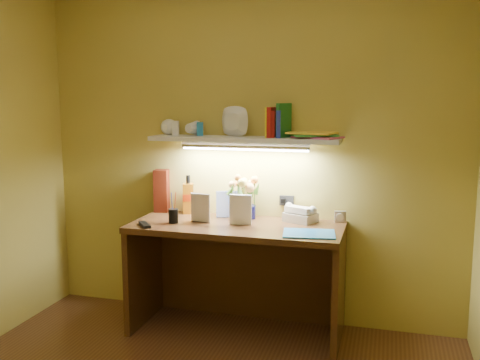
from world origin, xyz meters
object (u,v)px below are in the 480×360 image
Objects in this scene: desk at (237,279)px; telephone at (301,213)px; flower_bouquet at (243,196)px; desk_clock at (340,217)px; whisky_bottle at (188,194)px.

desk is 0.62m from telephone.
flower_bouquet reaches higher than telephone.
telephone reaches higher than desk_clock.
flower_bouquet is 0.67m from desk_clock.
desk_clock reaches higher than desk.
whisky_bottle reaches higher than desk_clock.
desk is at bearing -87.50° from flower_bouquet.
flower_bouquet is at bearing 173.06° from desk_clock.
flower_bouquet is at bearing 92.50° from desk.
desk_clock is at bearing 5.22° from flower_bouquet.
whisky_bottle is at bearing 174.99° from flower_bouquet.
desk is 0.71m from whisky_bottle.
flower_bouquet is 1.56× the size of telephone.
whisky_bottle is at bearing 151.79° from desk.
desk is 0.81m from desk_clock.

